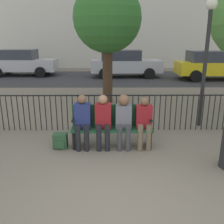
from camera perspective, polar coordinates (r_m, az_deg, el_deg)
ground_plane at (r=3.73m, az=0.35°, el=-22.07°), size 80.00×80.00×0.00m
park_bench at (r=5.51m, az=-0.01°, el=-2.80°), size 1.76×0.45×0.92m
seated_person_0 at (r=5.37m, az=-6.75°, el=-1.63°), size 0.34×0.39×1.18m
seated_person_1 at (r=5.34m, az=-2.05°, el=-1.63°), size 0.34×0.39×1.18m
seated_person_2 at (r=5.34m, az=2.66°, el=-1.40°), size 0.34×0.39×1.19m
seated_person_3 at (r=5.39m, az=7.32°, el=-1.89°), size 0.34×0.39×1.13m
backpack at (r=5.60m, az=-11.72°, el=-6.49°), size 0.30×0.24×0.33m
fence_railing at (r=6.40m, az=-0.23°, el=0.58°), size 9.01×0.03×0.95m
tree_1 at (r=9.12m, az=-1.09°, el=20.47°), size 2.37×2.37×4.16m
lamp_post at (r=6.94m, az=20.96°, el=14.41°), size 0.28×0.28×3.25m
street_surface at (r=15.09m, az=-0.36°, el=7.82°), size 24.00×6.00×0.01m
parked_car_0 at (r=16.95m, az=-20.08°, el=10.67°), size 4.20×1.94×1.62m
parked_car_1 at (r=15.41m, az=2.93°, el=11.13°), size 4.20×1.94×1.62m
parked_car_2 at (r=15.47m, az=22.06°, el=9.97°), size 4.20×1.94×1.62m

